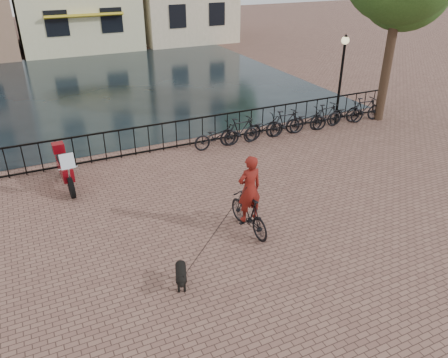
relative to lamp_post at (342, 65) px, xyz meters
name	(u,v)px	position (x,y,z in m)	size (l,w,h in m)	color
ground	(286,291)	(-7.20, -7.60, -2.38)	(100.00, 100.00, 0.00)	brown
canal_water	(108,86)	(-7.20, 9.70, -2.38)	(20.00, 20.00, 0.00)	black
railing	(163,137)	(-7.20, 0.40, -1.87)	(20.00, 0.05, 1.02)	black
lamp_post	(342,65)	(0.00, 0.00, 0.00)	(0.30, 0.30, 3.45)	black
cyclist	(249,199)	(-6.86, -5.30, -1.47)	(0.78, 1.77, 2.39)	black
dog	(181,275)	(-9.09, -6.52, -2.11)	(0.50, 0.85, 0.54)	black
motorcycle	(64,165)	(-10.63, -0.93, -1.67)	(0.57, 2.01, 1.42)	maroon
parked_bike_0	(217,136)	(-5.40, -0.20, -1.93)	(0.60, 1.72, 0.90)	black
parked_bike_1	(241,131)	(-4.45, -0.20, -1.88)	(0.47, 1.66, 1.00)	black
parked_bike_2	(264,128)	(-3.50, -0.20, -1.93)	(0.60, 1.72, 0.90)	black
parked_bike_3	(285,123)	(-2.55, -0.20, -1.88)	(0.47, 1.66, 1.00)	black
parked_bike_4	(306,120)	(-1.60, -0.20, -1.93)	(0.60, 1.72, 0.90)	black
parked_bike_5	(326,116)	(-0.65, -0.20, -1.88)	(0.47, 1.66, 1.00)	black
parked_bike_6	(345,114)	(0.30, -0.20, -1.93)	(0.60, 1.72, 0.90)	black
parked_bike_7	(364,109)	(1.25, -0.20, -1.88)	(0.47, 1.66, 1.00)	black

